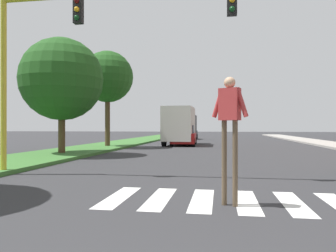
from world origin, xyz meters
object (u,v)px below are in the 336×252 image
(tree_far, at_px, (108,77))
(tree_mid, at_px, (62,79))
(sedan_distant, at_px, (189,133))
(sedan_midblock, at_px, (184,136))
(truck_box_delivery, at_px, (180,125))
(pedestrian_performer, at_px, (230,120))
(traffic_light_gantry, at_px, (77,35))

(tree_far, bearing_deg, tree_mid, -92.25)
(sedan_distant, bearing_deg, sedan_midblock, -86.34)
(sedan_midblock, height_order, sedan_distant, sedan_distant)
(tree_mid, bearing_deg, tree_far, 87.75)
(sedan_distant, xyz_separation_m, truck_box_delivery, (0.45, -12.42, 0.83))
(tree_mid, xyz_separation_m, pedestrian_performer, (8.49, -9.74, -2.38))
(traffic_light_gantry, distance_m, truck_box_delivery, 17.72)
(tree_far, height_order, sedan_distant, tree_far)
(truck_box_delivery, bearing_deg, sedan_distant, 92.06)
(tree_far, xyz_separation_m, truck_box_delivery, (4.79, 4.35, -3.49))
(traffic_light_gantry, relative_size, sedan_midblock, 1.89)
(tree_far, distance_m, traffic_light_gantry, 13.66)
(tree_mid, xyz_separation_m, tree_far, (0.25, 6.41, 1.08))
(tree_far, bearing_deg, sedan_midblock, 35.72)
(sedan_midblock, bearing_deg, tree_mid, -118.18)
(traffic_light_gantry, bearing_deg, sedan_midblock, 85.00)
(traffic_light_gantry, height_order, truck_box_delivery, traffic_light_gantry)
(tree_mid, bearing_deg, traffic_light_gantry, -59.53)
(sedan_distant, bearing_deg, truck_box_delivery, -87.94)
(tree_far, height_order, truck_box_delivery, tree_far)
(pedestrian_performer, height_order, sedan_midblock, pedestrian_performer)
(tree_far, distance_m, truck_box_delivery, 7.35)
(pedestrian_performer, bearing_deg, sedan_distant, 96.76)
(sedan_midblock, bearing_deg, traffic_light_gantry, -95.00)
(tree_mid, relative_size, pedestrian_performer, 2.45)
(traffic_light_gantry, xyz_separation_m, pedestrian_performer, (4.54, -3.02, -2.68))
(sedan_distant, relative_size, truck_box_delivery, 0.70)
(tree_far, height_order, sedan_midblock, tree_far)
(pedestrian_performer, distance_m, sedan_midblock, 20.13)
(sedan_midblock, bearing_deg, pedestrian_performer, -81.22)
(tree_mid, xyz_separation_m, sedan_distant, (4.59, 23.18, -3.24))
(tree_far, relative_size, truck_box_delivery, 1.11)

